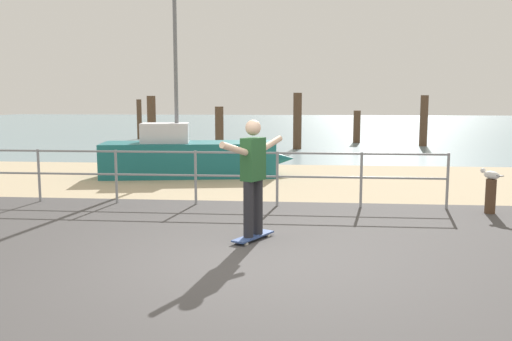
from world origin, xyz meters
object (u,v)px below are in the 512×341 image
(skateboard, at_px, (253,237))
(seagull, at_px, (491,175))
(skateboarder, at_px, (253,171))
(sailboat, at_px, (195,157))
(bollard_short, at_px, (490,197))

(skateboard, xyz_separation_m, seagull, (3.97, 2.21, 0.64))
(skateboard, distance_m, skateboarder, 0.95)
(skateboard, bearing_deg, sailboat, 108.81)
(skateboarder, bearing_deg, seagull, 29.10)
(skateboarder, bearing_deg, skateboard, 82.87)
(sailboat, relative_size, skateboard, 6.35)
(bollard_short, bearing_deg, sailboat, 146.23)
(sailboat, height_order, seagull, sailboat)
(sailboat, bearing_deg, bollard_short, -33.77)
(sailboat, xyz_separation_m, bollard_short, (6.11, -4.09, -0.20))
(skateboard, relative_size, bollard_short, 1.27)
(skateboard, height_order, skateboarder, skateboarder)
(bollard_short, height_order, seagull, seagull)
(bollard_short, relative_size, seagull, 1.43)
(sailboat, height_order, skateboard, sailboat)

